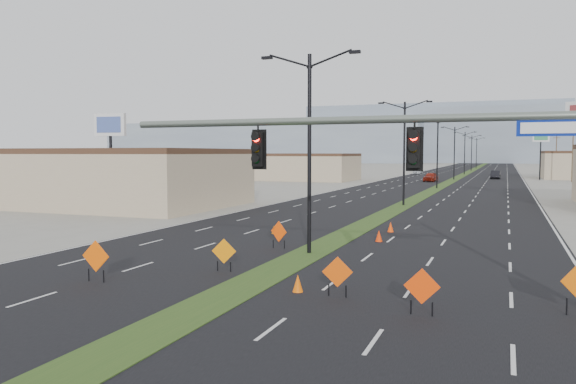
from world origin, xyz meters
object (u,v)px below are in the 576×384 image
(streetlight_6, at_px, (476,152))
(construction_sign_1, at_px, (224,252))
(signal_mast, at_px, (481,164))
(streetlight_1, at_px, (404,150))
(pole_sign_west, at_px, (110,134))
(cone_1, at_px, (379,236))
(streetlight_0, at_px, (309,147))
(construction_sign_4, at_px, (337,274))
(cone_3, at_px, (274,230))
(streetlight_4, at_px, (465,152))
(streetlight_5, at_px, (472,152))
(car_left, at_px, (431,177))
(car_mid, at_px, (496,175))
(streetlight_2, at_px, (437,151))
(streetlight_3, at_px, (454,151))
(car_far, at_px, (418,172))
(construction_sign_3, at_px, (422,288))
(pole_sign_east_far, at_px, (541,140))
(construction_sign_0, at_px, (96,258))
(cone_0, at_px, (298,283))
(cone_2, at_px, (391,227))
(construction_sign_2, at_px, (279,233))

(streetlight_6, height_order, construction_sign_1, streetlight_6)
(signal_mast, relative_size, streetlight_1, 1.63)
(pole_sign_west, bearing_deg, cone_1, -18.35)
(streetlight_0, bearing_deg, construction_sign_4, -64.22)
(streetlight_6, height_order, cone_3, streetlight_6)
(streetlight_4, bearing_deg, streetlight_5, 90.00)
(car_left, relative_size, construction_sign_1, 3.35)
(streetlight_6, height_order, car_left, streetlight_6)
(car_mid, height_order, pole_sign_west, pole_sign_west)
(streetlight_2, distance_m, car_left, 20.24)
(streetlight_2, xyz_separation_m, pole_sign_west, (-20.36, -45.85, 1.23))
(streetlight_3, height_order, cone_1, streetlight_3)
(streetlight_3, bearing_deg, streetlight_6, 90.00)
(car_far, relative_size, construction_sign_3, 2.91)
(car_left, bearing_deg, pole_sign_east_far, 42.16)
(cone_3, bearing_deg, construction_sign_4, -59.10)
(streetlight_0, distance_m, car_mid, 91.08)
(streetlight_1, height_order, construction_sign_1, streetlight_1)
(streetlight_0, distance_m, construction_sign_3, 12.19)
(streetlight_1, distance_m, cone_3, 23.24)
(cone_1, bearing_deg, streetlight_5, 91.06)
(construction_sign_3, bearing_deg, streetlight_5, 88.44)
(construction_sign_3, bearing_deg, streetlight_3, 90.02)
(construction_sign_0, height_order, pole_sign_east_far, pole_sign_east_far)
(construction_sign_4, bearing_deg, cone_0, 160.29)
(streetlight_6, relative_size, cone_3, 18.97)
(streetlight_5, height_order, cone_1, streetlight_5)
(signal_mast, distance_m, cone_0, 8.12)
(streetlight_6, xyz_separation_m, cone_3, (-4.35, -162.24, -5.15))
(construction_sign_1, bearing_deg, cone_0, -39.21)
(streetlight_2, xyz_separation_m, car_far, (-10.46, 53.49, -4.78))
(pole_sign_east_far, bearing_deg, car_left, -154.31)
(construction_sign_1, distance_m, construction_sign_3, 9.55)
(cone_2, xyz_separation_m, cone_3, (-6.72, -3.41, -0.07))
(streetlight_5, bearing_deg, streetlight_2, -90.00)
(streetlight_6, bearing_deg, cone_1, -89.12)
(car_mid, xyz_separation_m, cone_3, (-11.66, -84.91, -0.55))
(streetlight_0, xyz_separation_m, pole_sign_west, (-20.36, 10.15, 1.23))
(cone_3, bearing_deg, streetlight_5, 88.15)
(construction_sign_4, relative_size, cone_0, 2.20)
(cone_3, bearing_deg, streetlight_3, 86.82)
(construction_sign_0, distance_m, construction_sign_3, 12.65)
(car_left, height_order, pole_sign_east_far, pole_sign_east_far)
(streetlight_4, height_order, car_mid, streetlight_4)
(construction_sign_3, height_order, construction_sign_4, construction_sign_3)
(streetlight_1, xyz_separation_m, construction_sign_3, (6.85, -37.00, -4.54))
(car_mid, relative_size, cone_0, 7.47)
(cone_2, bearing_deg, construction_sign_1, -106.68)
(construction_sign_3, bearing_deg, construction_sign_2, 127.83)
(pole_sign_west, bearing_deg, streetlight_0, -32.23)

